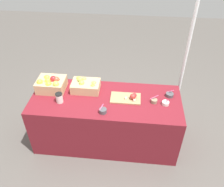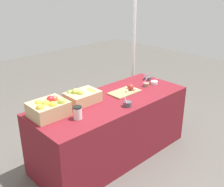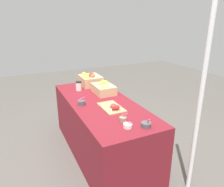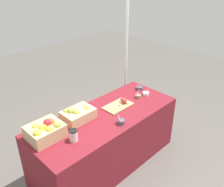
# 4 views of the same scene
# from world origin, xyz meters

# --- Properties ---
(ground_plane) EXTENTS (10.00, 10.00, 0.00)m
(ground_plane) POSITION_xyz_m (0.00, 0.00, 0.00)
(ground_plane) COLOR #56514C
(table) EXTENTS (1.90, 0.76, 0.74)m
(table) POSITION_xyz_m (0.00, 0.00, 0.37)
(table) COLOR maroon
(table) RESTS_ON ground_plane
(apple_crate_left) EXTENTS (0.36, 0.30, 0.20)m
(apple_crate_left) POSITION_xyz_m (-0.73, 0.12, 0.83)
(apple_crate_left) COLOR tan
(apple_crate_left) RESTS_ON table
(apple_crate_middle) EXTENTS (0.36, 0.26, 0.17)m
(apple_crate_middle) POSITION_xyz_m (-0.28, 0.16, 0.81)
(apple_crate_middle) COLOR tan
(apple_crate_middle) RESTS_ON table
(cutting_board_front) EXTENTS (0.38, 0.22, 0.09)m
(cutting_board_front) POSITION_xyz_m (0.28, 0.03, 0.76)
(cutting_board_front) COLOR tan
(cutting_board_front) RESTS_ON table
(sample_bowl_near) EXTENTS (0.09, 0.09, 0.10)m
(sample_bowl_near) POSITION_xyz_m (-0.00, -0.25, 0.77)
(sample_bowl_near) COLOR #4C4C51
(sample_bowl_near) RESTS_ON table
(sample_bowl_mid) EXTENTS (0.10, 0.10, 0.10)m
(sample_bowl_mid) POSITION_xyz_m (0.80, 0.14, 0.76)
(sample_bowl_mid) COLOR #4C4C51
(sample_bowl_mid) RESTS_ON table
(sample_bowl_far) EXTENTS (0.10, 0.08, 0.10)m
(sample_bowl_far) POSITION_xyz_m (0.60, -0.01, 0.76)
(sample_bowl_far) COLOR gray
(sample_bowl_far) RESTS_ON table
(sample_bowl_extra) EXTENTS (0.09, 0.09, 0.09)m
(sample_bowl_extra) POSITION_xyz_m (0.74, -0.03, 0.76)
(sample_bowl_extra) COLOR silver
(sample_bowl_extra) RESTS_ON table
(coffee_cup) EXTENTS (0.09, 0.09, 0.13)m
(coffee_cup) POSITION_xyz_m (-0.56, -0.12, 0.81)
(coffee_cup) COLOR silver
(coffee_cup) RESTS_ON table
(tent_pole) EXTENTS (0.04, 0.04, 1.94)m
(tent_pole) POSITION_xyz_m (1.01, 0.59, 0.97)
(tent_pole) COLOR white
(tent_pole) RESTS_ON ground_plane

